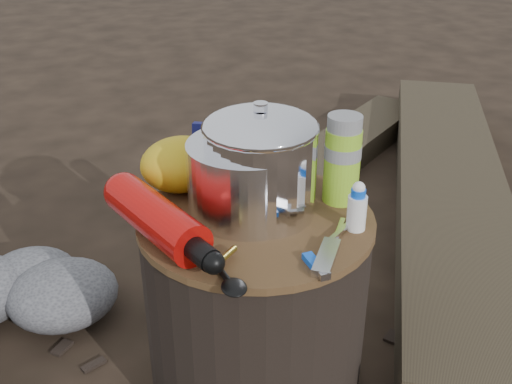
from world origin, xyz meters
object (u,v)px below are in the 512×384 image
object	(u,v)px
stump	(256,304)
log_main	(449,194)
thermos	(342,160)
travel_mug	(294,153)
camping_pot	(260,163)
fuel_bottle	(156,218)

from	to	relation	value
stump	log_main	world-z (taller)	stump
stump	thermos	bearing A→B (deg)	7.17
thermos	travel_mug	bearing A→B (deg)	114.73
thermos	log_main	bearing A→B (deg)	39.89
camping_pot	fuel_bottle	distance (m)	0.22
stump	travel_mug	world-z (taller)	travel_mug
fuel_bottle	thermos	size ratio (longest dim) A/B	1.83
log_main	camping_pot	bearing A→B (deg)	-119.32
stump	camping_pot	xyz separation A→B (m)	(0.01, 0.02, 0.32)
thermos	travel_mug	xyz separation A→B (m)	(-0.06, 0.13, -0.03)
fuel_bottle	thermos	xyz separation A→B (m)	(0.38, 0.04, 0.05)
fuel_bottle	travel_mug	xyz separation A→B (m)	(0.32, 0.17, 0.02)
stump	thermos	distance (m)	0.36
camping_pot	stump	bearing A→B (deg)	-126.97
log_main	camping_pot	distance (m)	1.05
stump	thermos	size ratio (longest dim) A/B	2.55
travel_mug	fuel_bottle	bearing A→B (deg)	-152.01
stump	travel_mug	distance (m)	0.33
log_main	travel_mug	size ratio (longest dim) A/B	17.18
log_main	fuel_bottle	distance (m)	1.21
log_main	fuel_bottle	size ratio (longest dim) A/B	5.82
camping_pot	thermos	distance (m)	0.17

